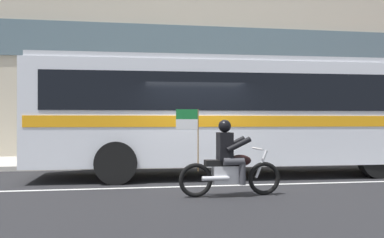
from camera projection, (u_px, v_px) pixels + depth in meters
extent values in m
plane|color=black|center=(196.00, 183.00, 10.61)|extent=(60.00, 60.00, 0.00)
cube|color=#B7B2A8|center=(172.00, 161.00, 15.64)|extent=(28.00, 3.80, 0.15)
cube|color=silver|center=(201.00, 186.00, 10.02)|extent=(26.60, 0.14, 0.01)
cube|color=#4C606B|center=(167.00, 42.00, 17.49)|extent=(25.76, 0.10, 1.40)
cube|color=silver|center=(248.00, 114.00, 12.08)|extent=(11.90, 2.87, 2.70)
cube|color=black|center=(247.00, 95.00, 12.08)|extent=(10.96, 2.88, 0.96)
cube|color=orange|center=(248.00, 121.00, 12.08)|extent=(11.67, 2.89, 0.28)
cube|color=#BABCC3|center=(247.00, 64.00, 12.08)|extent=(11.66, 2.73, 0.16)
cylinder|color=black|center=(116.00, 163.00, 10.31)|extent=(1.04, 0.30, 1.04)
cylinder|color=black|center=(377.00, 159.00, 11.45)|extent=(1.04, 0.30, 1.04)
torus|color=black|center=(264.00, 178.00, 8.85)|extent=(0.69, 0.10, 0.69)
torus|color=black|center=(196.00, 180.00, 8.59)|extent=(0.69, 0.10, 0.69)
cube|color=silver|center=(228.00, 174.00, 8.71)|extent=(0.64, 0.29, 0.36)
ellipsoid|color=black|center=(240.00, 161.00, 8.75)|extent=(0.48, 0.29, 0.24)
cube|color=black|center=(219.00, 163.00, 8.67)|extent=(0.56, 0.27, 0.12)
cylinder|color=silver|center=(261.00, 164.00, 8.84)|extent=(0.28, 0.06, 0.58)
cylinder|color=silver|center=(258.00, 149.00, 8.83)|extent=(0.05, 0.64, 0.04)
cylinder|color=silver|center=(216.00, 178.00, 8.50)|extent=(0.55, 0.10, 0.09)
cube|color=black|center=(225.00, 146.00, 8.70)|extent=(0.29, 0.36, 0.56)
sphere|color=black|center=(225.00, 126.00, 8.70)|extent=(0.26, 0.26, 0.26)
cylinder|color=#38383D|center=(229.00, 160.00, 8.90)|extent=(0.42, 0.16, 0.15)
cylinder|color=#38383D|center=(237.00, 171.00, 8.93)|extent=(0.13, 0.13, 0.46)
cylinder|color=#38383D|center=(234.00, 162.00, 8.55)|extent=(0.42, 0.16, 0.15)
cylinder|color=#38383D|center=(242.00, 173.00, 8.58)|extent=(0.13, 0.13, 0.46)
cylinder|color=black|center=(233.00, 144.00, 8.94)|extent=(0.52, 0.12, 0.32)
cylinder|color=black|center=(239.00, 145.00, 8.54)|extent=(0.52, 0.12, 0.32)
cylinder|color=olive|center=(198.00, 140.00, 8.60)|extent=(0.02, 0.02, 1.25)
cube|color=#197233|center=(187.00, 114.00, 8.56)|extent=(0.44, 0.03, 0.20)
cube|color=white|center=(187.00, 124.00, 8.56)|extent=(0.44, 0.03, 0.20)
cylinder|color=#4C8C3F|center=(198.00, 152.00, 15.08)|extent=(0.22, 0.22, 0.58)
sphere|color=#4C8C3F|center=(198.00, 142.00, 15.08)|extent=(0.20, 0.20, 0.20)
cylinder|color=#4C8C3F|center=(199.00, 151.00, 14.94)|extent=(0.09, 0.10, 0.09)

